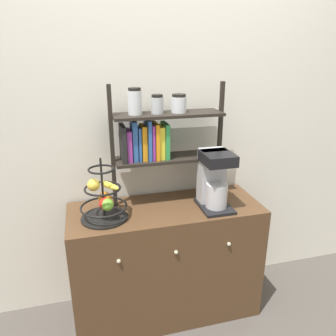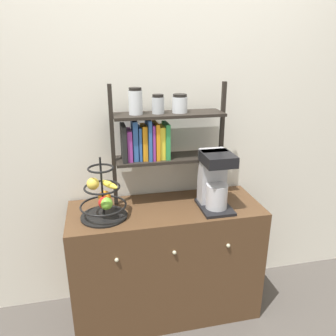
# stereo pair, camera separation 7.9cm
# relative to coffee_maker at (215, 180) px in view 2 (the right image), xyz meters

# --- Properties ---
(ground_plane) EXTENTS (12.00, 12.00, 0.00)m
(ground_plane) POSITION_rel_coffee_maker_xyz_m (-0.30, -0.18, -0.97)
(ground_plane) COLOR #47423D
(wall_back) EXTENTS (7.00, 0.05, 2.60)m
(wall_back) POSITION_rel_coffee_maker_xyz_m (-0.30, 0.32, 0.33)
(wall_back) COLOR silver
(wall_back) RESTS_ON ground_plane
(sideboard) EXTENTS (1.21, 0.48, 0.79)m
(sideboard) POSITION_rel_coffee_maker_xyz_m (-0.30, 0.05, -0.58)
(sideboard) COLOR #4C331E
(sideboard) RESTS_ON ground_plane
(coffee_maker) EXTENTS (0.19, 0.26, 0.36)m
(coffee_maker) POSITION_rel_coffee_maker_xyz_m (0.00, 0.00, 0.00)
(coffee_maker) COLOR black
(coffee_maker) RESTS_ON sideboard
(fruit_stand) EXTENTS (0.28, 0.28, 0.37)m
(fruit_stand) POSITION_rel_coffee_maker_xyz_m (-0.68, 0.00, -0.06)
(fruit_stand) COLOR black
(fruit_stand) RESTS_ON sideboard
(shelf_hutch) EXTENTS (0.72, 0.20, 0.75)m
(shelf_hutch) POSITION_rel_coffee_maker_xyz_m (-0.33, 0.17, 0.26)
(shelf_hutch) COLOR black
(shelf_hutch) RESTS_ON sideboard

